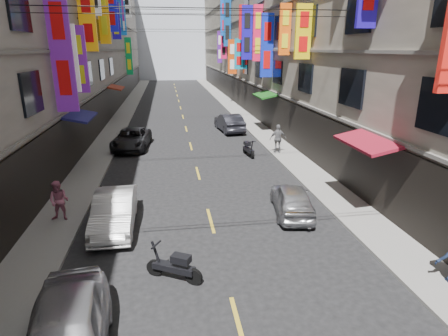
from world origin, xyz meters
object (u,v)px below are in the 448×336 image
object	(u,v)px
scooter_crossing	(175,267)
scooter_far_right	(248,149)
car_right_mid	(292,199)
car_right_far	(229,123)
car_left_far	(132,139)
pedestrian_rfar	(278,139)
pedestrian_lfar	(59,201)
car_left_mid	(114,211)

from	to	relation	value
scooter_crossing	scooter_far_right	bearing A→B (deg)	8.27
scooter_crossing	car_right_mid	world-z (taller)	car_right_mid
scooter_far_right	car_right_far	size ratio (longest dim) A/B	0.41
car_left_far	pedestrian_rfar	xyz separation A→B (m)	(9.40, -2.97, 0.37)
car_right_mid	scooter_crossing	bearing A→B (deg)	48.29
car_right_far	pedestrian_rfar	distance (m)	7.70
car_right_mid	pedestrian_rfar	distance (m)	9.07
scooter_crossing	car_left_far	world-z (taller)	car_left_far
pedestrian_lfar	pedestrian_rfar	world-z (taller)	pedestrian_rfar
scooter_crossing	car_right_far	xyz separation A→B (m)	(4.97, 20.31, 0.29)
scooter_crossing	car_left_mid	xyz separation A→B (m)	(-2.15, 3.75, 0.24)
car_left_far	car_right_mid	bearing A→B (deg)	-52.52
car_left_mid	car_left_far	xyz separation A→B (m)	(-0.35, 12.08, -0.01)
car_right_far	scooter_far_right	bearing A→B (deg)	83.57
car_left_mid	car_left_far	distance (m)	12.09
car_right_mid	pedestrian_lfar	distance (m)	9.22
car_right_far	pedestrian_lfar	size ratio (longest dim) A/B	2.79
car_right_mid	car_right_far	xyz separation A→B (m)	(0.07, 16.29, 0.10)
pedestrian_lfar	car_left_far	bearing A→B (deg)	90.14
car_left_mid	pedestrian_rfar	size ratio (longest dim) A/B	2.25
car_right_mid	pedestrian_lfar	bearing A→B (deg)	5.75
car_left_far	pedestrian_lfar	xyz separation A→B (m)	(-1.80, -11.30, 0.25)
car_right_mid	pedestrian_lfar	xyz separation A→B (m)	(-9.20, 0.51, 0.29)
scooter_crossing	car_left_far	size ratio (longest dim) A/B	0.34
car_left_far	car_right_mid	xyz separation A→B (m)	(7.40, -11.81, -0.04)
scooter_crossing	car_right_mid	size ratio (longest dim) A/B	0.44
car_right_mid	scooter_far_right	bearing A→B (deg)	-81.50
scooter_far_right	car_right_far	xyz separation A→B (m)	(0.01, 7.49, 0.29)
car_right_mid	car_left_mid	bearing A→B (deg)	11.14
car_left_mid	car_right_far	size ratio (longest dim) A/B	0.93
scooter_far_right	car_right_mid	size ratio (longest dim) A/B	0.49
pedestrian_lfar	scooter_crossing	bearing A→B (deg)	-37.29
pedestrian_rfar	scooter_far_right	bearing A→B (deg)	1.96
scooter_far_right	pedestrian_rfar	distance (m)	2.03
pedestrian_rfar	scooter_crossing	bearing A→B (deg)	62.68
pedestrian_lfar	scooter_far_right	bearing A→B (deg)	51.03
scooter_crossing	pedestrian_lfar	world-z (taller)	pedestrian_lfar
car_right_mid	pedestrian_rfar	bearing A→B (deg)	-93.84
scooter_far_right	car_left_far	xyz separation A→B (m)	(-7.46, 3.01, 0.23)
scooter_crossing	car_left_mid	world-z (taller)	car_left_mid
car_left_far	car_right_mid	size ratio (longest dim) A/B	1.31
car_left_mid	car_left_far	size ratio (longest dim) A/B	0.86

